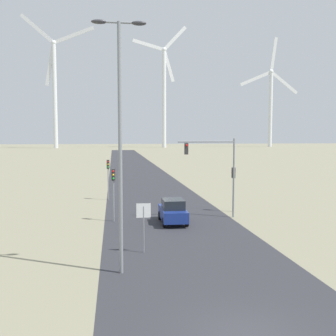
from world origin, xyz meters
TOP-DOWN VIEW (x-y plane):
  - road_surface at (0.00, 48.00)m, footprint 10.00×240.00m
  - streetlamp at (-3.95, 6.67)m, footprint 2.51×0.32m
  - stop_sign_near at (-2.64, 9.79)m, footprint 0.81×0.07m
  - traffic_light_post_near_left at (-4.29, 18.22)m, footprint 0.28×0.34m
  - traffic_light_post_near_right at (5.94, 20.65)m, footprint 0.28×0.34m
  - traffic_light_post_mid_left at (-4.82, 28.44)m, footprint 0.28×0.34m
  - traffic_light_mast_overhead at (3.70, 18.40)m, footprint 4.62×0.35m
  - car_approaching at (0.11, 16.99)m, footprint 1.88×4.13m
  - wind_turbine_left at (-34.10, 200.77)m, footprint 37.81×7.72m
  - wind_turbine_center at (23.77, 205.12)m, footprint 30.15×4.15m
  - wind_turbine_right at (87.98, 211.35)m, footprint 35.42×2.60m

SIDE VIEW (x-z plane):
  - road_surface at x=0.00m, z-range 0.00..0.01m
  - car_approaching at x=0.11m, z-range 0.00..1.83m
  - stop_sign_near at x=-2.64m, z-range 0.56..3.37m
  - traffic_light_post_near_right at x=5.94m, z-range 0.90..4.73m
  - traffic_light_post_near_left at x=-4.29m, z-range 0.94..4.99m
  - traffic_light_post_mid_left at x=-4.82m, z-range 0.95..5.06m
  - traffic_light_mast_overhead at x=3.70m, z-range 1.34..7.69m
  - streetlamp at x=-3.95m, z-range 1.26..13.06m
  - wind_turbine_right at x=87.98m, z-range -4.58..59.29m
  - wind_turbine_center at x=23.77m, z-range -1.49..65.35m
  - wind_turbine_left at x=-34.10m, z-range -1.47..67.75m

